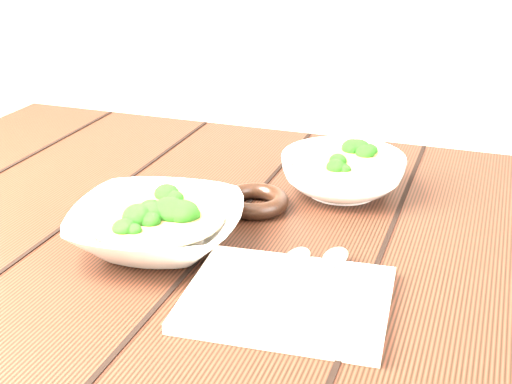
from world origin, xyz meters
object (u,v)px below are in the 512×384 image
(soup_bowl_front, at_px, (157,226))
(soup_bowl_back, at_px, (343,173))
(table, at_px, (243,308))
(trivet, at_px, (254,201))
(napkin, at_px, (287,299))

(soup_bowl_front, bearing_deg, soup_bowl_back, 53.99)
(table, height_order, trivet, trivet)
(soup_bowl_back, bearing_deg, soup_bowl_front, -126.01)
(soup_bowl_back, distance_m, napkin, 0.31)
(trivet, xyz_separation_m, napkin, (0.11, -0.21, -0.01))
(soup_bowl_front, height_order, trivet, soup_bowl_front)
(soup_bowl_back, height_order, napkin, soup_bowl_back)
(table, bearing_deg, soup_bowl_back, 59.81)
(soup_bowl_back, bearing_deg, table, -120.19)
(trivet, relative_size, napkin, 0.45)
(soup_bowl_front, relative_size, napkin, 1.13)
(table, relative_size, napkin, 5.69)
(napkin, bearing_deg, table, 120.28)
(table, xyz_separation_m, soup_bowl_back, (0.09, 0.16, 0.15))
(table, height_order, soup_bowl_front, soup_bowl_front)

